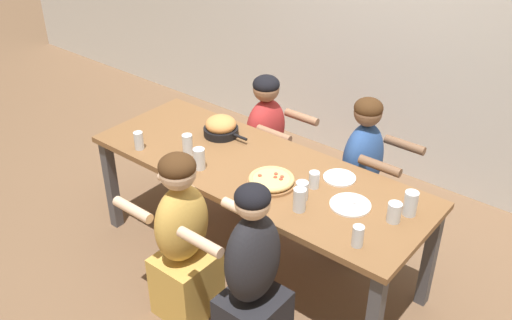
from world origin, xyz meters
name	(u,v)px	position (x,y,z in m)	size (l,w,h in m)	color
ground_plane	(256,259)	(0.00, 0.00, 0.00)	(18.00, 18.00, 0.00)	brown
dining_table	(256,178)	(0.00, 0.00, 0.68)	(2.27, 0.81, 0.76)	brown
pizza_board_main	(271,180)	(0.20, -0.10, 0.79)	(0.29, 0.29, 0.05)	#996B42
skillet_bowl	(221,127)	(-0.45, 0.18, 0.82)	(0.35, 0.24, 0.14)	black
empty_plate_a	(339,178)	(0.48, 0.21, 0.77)	(0.20, 0.20, 0.02)	white
empty_plate_b	(350,205)	(0.68, 0.01, 0.77)	(0.24, 0.24, 0.02)	white
drinking_glass_a	(299,201)	(0.48, -0.21, 0.82)	(0.07, 0.07, 0.14)	silver
drinking_glass_b	(394,214)	(0.94, 0.03, 0.81)	(0.08, 0.08, 0.12)	silver
drinking_glass_c	(199,160)	(-0.26, -0.24, 0.82)	(0.07, 0.07, 0.14)	silver
drinking_glass_d	(139,141)	(-0.75, -0.31, 0.82)	(0.06, 0.06, 0.12)	silver
drinking_glass_e	(410,205)	(0.98, 0.14, 0.82)	(0.08, 0.08, 0.15)	silver
drinking_glass_f	(314,180)	(0.41, 0.04, 0.81)	(0.06, 0.06, 0.10)	silver
drinking_glass_g	(358,237)	(0.89, -0.27, 0.81)	(0.06, 0.06, 0.12)	silver
drinking_glass_h	(188,146)	(-0.44, -0.16, 0.83)	(0.07, 0.07, 0.15)	silver
drinking_glass_i	(302,191)	(0.43, -0.11, 0.82)	(0.07, 0.07, 0.11)	silver
diner_near_center	(183,243)	(-0.04, -0.63, 0.52)	(0.51, 0.40, 1.12)	gold
diner_far_midright	(361,180)	(0.42, 0.63, 0.51)	(0.51, 0.40, 1.13)	#2D5193
diner_near_midright	(252,283)	(0.48, -0.63, 0.52)	(0.51, 0.40, 1.14)	#232328
diner_far_midleft	(266,146)	(-0.41, 0.63, 0.49)	(0.51, 0.40, 1.07)	#B22D2D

